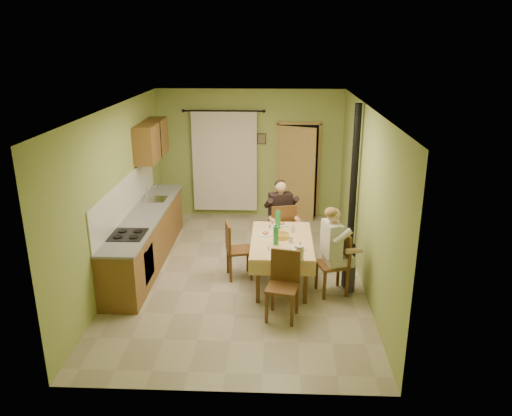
{
  "coord_description": "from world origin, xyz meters",
  "views": [
    {
      "loc": [
        0.58,
        -7.66,
        3.79
      ],
      "look_at": [
        0.25,
        0.1,
        1.15
      ],
      "focal_mm": 35.0,
      "sensor_mm": 36.0,
      "label": 1
    }
  ],
  "objects_px": {
    "chair_left": "(238,261)",
    "man_right": "(334,241)",
    "chair_near": "(282,299)",
    "dining_table": "(281,261)",
    "stove_flue": "(352,207)",
    "chair_right": "(333,276)",
    "chair_far": "(281,240)",
    "man_far": "(281,210)"
  },
  "relations": [
    {
      "from": "chair_near",
      "to": "chair_right",
      "type": "height_order",
      "value": "chair_right"
    },
    {
      "from": "chair_far",
      "to": "man_far",
      "type": "height_order",
      "value": "man_far"
    },
    {
      "from": "dining_table",
      "to": "man_right",
      "type": "relative_size",
      "value": 1.17
    },
    {
      "from": "dining_table",
      "to": "chair_right",
      "type": "height_order",
      "value": "chair_right"
    },
    {
      "from": "chair_near",
      "to": "chair_left",
      "type": "xyz_separation_m",
      "value": [
        -0.72,
        1.27,
        -0.0
      ]
    },
    {
      "from": "dining_table",
      "to": "man_far",
      "type": "height_order",
      "value": "man_far"
    },
    {
      "from": "chair_left",
      "to": "chair_right",
      "type": "bearing_deg",
      "value": 58.58
    },
    {
      "from": "man_far",
      "to": "stove_flue",
      "type": "relative_size",
      "value": 0.5
    },
    {
      "from": "man_far",
      "to": "chair_right",
      "type": "bearing_deg",
      "value": -75.86
    },
    {
      "from": "chair_right",
      "to": "chair_left",
      "type": "height_order",
      "value": "chair_right"
    },
    {
      "from": "chair_right",
      "to": "man_right",
      "type": "height_order",
      "value": "man_right"
    },
    {
      "from": "dining_table",
      "to": "chair_far",
      "type": "relative_size",
      "value": 1.59
    },
    {
      "from": "dining_table",
      "to": "chair_near",
      "type": "bearing_deg",
      "value": -89.56
    },
    {
      "from": "chair_far",
      "to": "man_far",
      "type": "xyz_separation_m",
      "value": [
        -0.0,
        0.02,
        0.59
      ]
    },
    {
      "from": "chair_left",
      "to": "man_right",
      "type": "bearing_deg",
      "value": 58.29
    },
    {
      "from": "chair_right",
      "to": "stove_flue",
      "type": "bearing_deg",
      "value": -35.16
    },
    {
      "from": "chair_far",
      "to": "man_far",
      "type": "distance_m",
      "value": 0.59
    },
    {
      "from": "dining_table",
      "to": "chair_right",
      "type": "relative_size",
      "value": 1.64
    },
    {
      "from": "chair_near",
      "to": "man_far",
      "type": "distance_m",
      "value": 2.26
    },
    {
      "from": "chair_left",
      "to": "man_right",
      "type": "relative_size",
      "value": 0.69
    },
    {
      "from": "man_right",
      "to": "stove_flue",
      "type": "height_order",
      "value": "stove_flue"
    },
    {
      "from": "man_right",
      "to": "dining_table",
      "type": "bearing_deg",
      "value": 52.03
    },
    {
      "from": "chair_left",
      "to": "man_far",
      "type": "xyz_separation_m",
      "value": [
        0.7,
        0.92,
        0.59
      ]
    },
    {
      "from": "chair_right",
      "to": "man_right",
      "type": "xyz_separation_m",
      "value": [
        -0.01,
        -0.0,
        0.59
      ]
    },
    {
      "from": "chair_near",
      "to": "man_right",
      "type": "distance_m",
      "value": 1.24
    },
    {
      "from": "chair_far",
      "to": "chair_right",
      "type": "bearing_deg",
      "value": -75.73
    },
    {
      "from": "dining_table",
      "to": "stove_flue",
      "type": "bearing_deg",
      "value": 35.89
    },
    {
      "from": "chair_left",
      "to": "stove_flue",
      "type": "relative_size",
      "value": 0.34
    },
    {
      "from": "chair_right",
      "to": "man_right",
      "type": "bearing_deg",
      "value": 90.0
    },
    {
      "from": "stove_flue",
      "to": "chair_right",
      "type": "bearing_deg",
      "value": -109.46
    },
    {
      "from": "chair_near",
      "to": "man_right",
      "type": "bearing_deg",
      "value": -122.38
    },
    {
      "from": "man_right",
      "to": "stove_flue",
      "type": "bearing_deg",
      "value": -35.68
    },
    {
      "from": "chair_near",
      "to": "chair_left",
      "type": "distance_m",
      "value": 1.46
    },
    {
      "from": "dining_table",
      "to": "chair_far",
      "type": "bearing_deg",
      "value": 90.39
    },
    {
      "from": "chair_right",
      "to": "man_far",
      "type": "xyz_separation_m",
      "value": [
        -0.81,
        1.41,
        0.59
      ]
    },
    {
      "from": "chair_near",
      "to": "stove_flue",
      "type": "xyz_separation_m",
      "value": [
        1.21,
        1.98,
        0.73
      ]
    },
    {
      "from": "chair_far",
      "to": "chair_right",
      "type": "relative_size",
      "value": 1.03
    },
    {
      "from": "chair_far",
      "to": "stove_flue",
      "type": "height_order",
      "value": "stove_flue"
    },
    {
      "from": "dining_table",
      "to": "man_right",
      "type": "distance_m",
      "value": 0.98
    },
    {
      "from": "chair_right",
      "to": "man_right",
      "type": "relative_size",
      "value": 0.71
    },
    {
      "from": "chair_far",
      "to": "man_right",
      "type": "distance_m",
      "value": 1.71
    },
    {
      "from": "chair_far",
      "to": "chair_near",
      "type": "xyz_separation_m",
      "value": [
        0.01,
        -2.17,
        -0.0
      ]
    }
  ]
}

